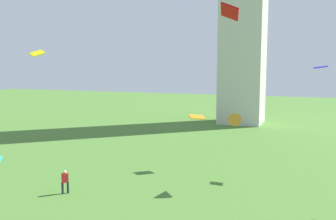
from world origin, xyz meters
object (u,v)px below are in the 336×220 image
kite_flying_4 (197,117)px  kite_flying_3 (234,119)px  kite_flying_2 (37,53)px  kite_flying_6 (321,67)px  person_0 (65,180)px  kite_flying_10 (230,12)px

kite_flying_4 → kite_flying_3: bearing=-82.5°
kite_flying_2 → kite_flying_3: kite_flying_2 is taller
kite_flying_4 → kite_flying_6: (9.99, 2.90, 4.42)m
person_0 → kite_flying_2: bearing=-83.8°
kite_flying_2 → kite_flying_10: bearing=89.4°
person_0 → kite_flying_10: kite_flying_10 is taller
kite_flying_3 → kite_flying_6: 9.66m
person_0 → kite_flying_3: size_ratio=1.04×
person_0 → kite_flying_2: (-5.47, 3.69, 9.24)m
kite_flying_6 → kite_flying_10: 17.77m
kite_flying_3 → kite_flying_6: bearing=-149.7°
kite_flying_3 → kite_flying_10: size_ratio=1.40×
kite_flying_10 → kite_flying_2: bearing=-126.2°
person_0 → kite_flying_6: (16.56, 13.01, 8.08)m
kite_flying_3 → kite_flying_4: 5.52m
kite_flying_2 → kite_flying_4: (12.04, 6.41, -5.58)m
kite_flying_2 → kite_flying_10: (18.11, -7.86, 1.13)m
person_0 → kite_flying_10: 16.87m
kite_flying_4 → kite_flying_10: 16.90m
kite_flying_6 → kite_flying_10: kite_flying_10 is taller
kite_flying_4 → kite_flying_6: 11.31m
kite_flying_4 → kite_flying_10: kite_flying_10 is taller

